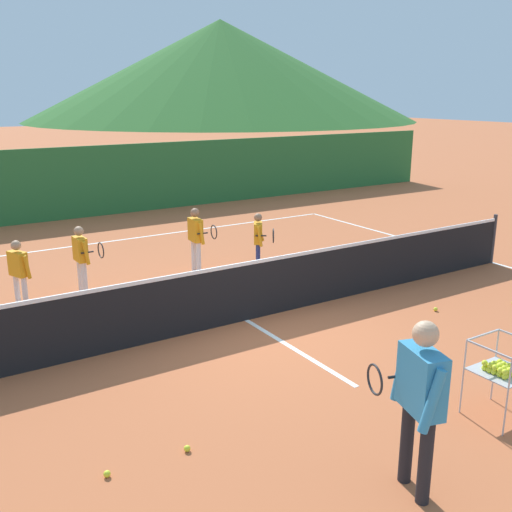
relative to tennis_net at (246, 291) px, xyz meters
name	(u,v)px	position (x,y,z in m)	size (l,w,h in m)	color
ground_plane	(246,320)	(0.00, 0.00, -0.50)	(120.00, 120.00, 0.00)	#BC6038
line_baseline_far	(115,241)	(0.00, 6.18, -0.50)	(12.34, 0.08, 0.01)	white
line_sideline_east	(492,262)	(6.17, 0.00, -0.50)	(0.08, 12.39, 0.01)	white
line_service_center	(246,320)	(0.00, 0.00, -0.50)	(0.08, 5.25, 0.01)	white
tennis_net	(246,291)	(0.00, 0.00, 0.00)	(12.35, 0.08, 1.05)	#333338
instructor	(419,392)	(-0.90, -4.37, 0.50)	(0.45, 0.82, 1.66)	black
student_0	(19,268)	(-2.91, 2.44, 0.22)	(0.31, 0.49, 1.19)	silver
student_1	(82,254)	(-1.80, 2.67, 0.25)	(0.41, 0.60, 1.25)	silver
student_2	(196,234)	(0.53, 2.76, 0.29)	(0.41, 0.65, 1.32)	silver
student_3	(259,237)	(1.62, 2.16, 0.22)	(0.40, 0.67, 1.19)	navy
ball_cart	(501,369)	(0.84, -3.98, 0.09)	(0.58, 0.58, 0.90)	#B7B7BC
tennis_ball_1	(187,448)	(-2.37, -2.72, -0.47)	(0.07, 0.07, 0.07)	yellow
tennis_ball_4	(436,309)	(2.87, -1.35, -0.47)	(0.07, 0.07, 0.07)	yellow
tennis_ball_6	(107,474)	(-3.20, -2.69, -0.47)	(0.07, 0.07, 0.07)	yellow
windscreen_fence	(74,183)	(0.00, 9.38, 0.52)	(27.15, 0.08, 2.04)	#286B33
hill_0	(221,71)	(33.63, 61.03, 5.64)	(49.19, 49.19, 12.28)	#2D6628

